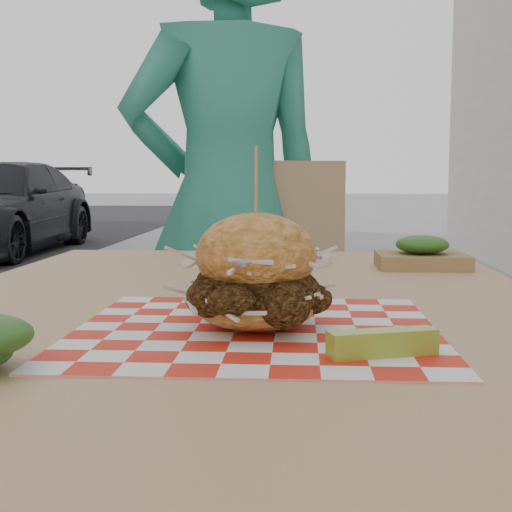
% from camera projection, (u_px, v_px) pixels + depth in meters
% --- Properties ---
extents(diner, '(0.70, 0.59, 1.64)m').
position_uv_depth(diner, '(228.00, 208.00, 1.97)').
color(diner, '#308D73').
rests_on(diner, ground).
extents(patio_table, '(0.80, 1.20, 0.75)m').
position_uv_depth(patio_table, '(237.00, 361.00, 0.90)').
color(patio_table, tan).
rests_on(patio_table, ground).
extents(patio_chair, '(0.51, 0.52, 0.95)m').
position_uv_depth(patio_chair, '(262.00, 307.00, 1.94)').
color(patio_chair, tan).
rests_on(patio_chair, ground).
extents(paper_liner, '(0.36, 0.36, 0.00)m').
position_uv_depth(paper_liner, '(256.00, 329.00, 0.72)').
color(paper_liner, red).
rests_on(paper_liner, patio_table).
extents(sandwich, '(0.16, 0.16, 0.18)m').
position_uv_depth(sandwich, '(256.00, 278.00, 0.71)').
color(sandwich, '#E78D41').
rests_on(sandwich, paper_liner).
extents(pickle_spear, '(0.10, 0.05, 0.02)m').
position_uv_depth(pickle_spear, '(383.00, 343.00, 0.60)').
color(pickle_spear, '#92B033').
rests_on(pickle_spear, paper_liner).
extents(place_setting, '(0.27, 0.27, 0.02)m').
position_uv_depth(place_setting, '(256.00, 259.00, 1.28)').
color(place_setting, white).
rests_on(place_setting, patio_table).
extents(kraft_tray, '(0.15, 0.12, 0.06)m').
position_uv_depth(kraft_tray, '(422.00, 255.00, 1.21)').
color(kraft_tray, olive).
rests_on(kraft_tray, patio_table).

